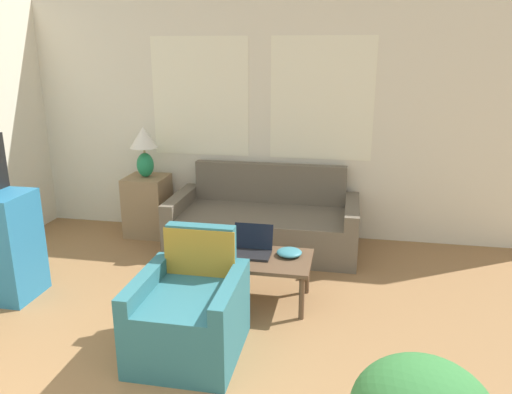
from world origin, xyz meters
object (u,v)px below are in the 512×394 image
Objects in this scene: couch at (265,224)px; table_lamp at (144,146)px; cup_navy at (204,251)px; book_red at (217,260)px; coffee_table at (247,261)px; tv_remote at (224,246)px; armchair at (191,315)px; laptop at (252,248)px; snack_bowl at (289,252)px.

table_lamp is (-1.39, 0.14, 0.78)m from couch.
cup_navy is 0.41× the size of book_red.
tv_remote is at bearing 145.54° from coffee_table.
table_lamp is 1.89m from cup_navy.
book_red is (1.23, -1.50, -0.62)m from table_lamp.
table_lamp is 2.10m from coffee_table.
couch is 2.02m from armchair.
table_lamp reaches higher than couch.
couch is 9.26× the size of book_red.
armchair is at bearing -90.09° from tv_remote.
laptop reaches higher than coffee_table.
snack_bowl is at bearing -6.75° from tv_remote.
table_lamp is at bearing 138.92° from laptop.
coffee_table is 0.36m from cup_navy.
laptop is 0.32m from snack_bowl.
snack_bowl is at bearing 22.81° from book_red.
laptop is 0.33m from book_red.
tv_remote is at bearing 161.92° from laptop.
cup_navy is 0.56× the size of tv_remote.
couch is at bearing 94.33° from laptop.
table_lamp reaches higher than laptop.
armchair is 0.92m from laptop.
tv_remote is (-0.26, 0.09, -0.04)m from laptop.
tv_remote is (-0.02, 0.31, -0.01)m from book_red.
couch is 1.32m from cup_navy.
cup_navy is (-0.11, 0.73, 0.17)m from armchair.
armchair is at bearing -81.06° from cup_navy.
coffee_table is 0.12m from laptop.
book_red is (0.14, -0.09, -0.03)m from cup_navy.
cup_navy is at bearing -52.31° from table_lamp.
couch is 1.08m from tv_remote.
tv_remote is at bearing 62.02° from cup_navy.
couch is 1.22m from coffee_table.
table_lamp is 1.82m from tv_remote.
snack_bowl reaches higher than book_red.
armchair is 0.66m from book_red.
snack_bowl is 1.00× the size of book_red.
cup_navy reaches higher than book_red.
tv_remote reaches higher than coffee_table.
table_lamp is at bearing 129.29° from book_red.
table_lamp reaches higher than snack_bowl.
snack_bowl is 0.58m from tv_remote.
coffee_table is 5.09× the size of book_red.
book_red is at bearing -145.78° from coffee_table.
book_red is (-0.16, -1.36, 0.16)m from couch.
couch is at bearing 109.82° from snack_bowl.
armchair is at bearing -106.89° from laptop.
table_lamp is 2.66× the size of book_red.
cup_navy is at bearing -117.98° from tv_remote.
laptop is (0.09, -1.14, 0.20)m from couch.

